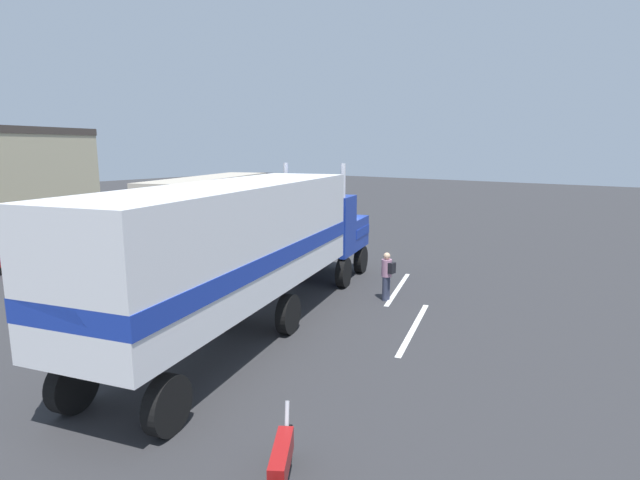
{
  "coord_description": "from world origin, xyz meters",
  "views": [
    {
      "loc": [
        -15.58,
        -11.72,
        5.05
      ],
      "look_at": [
        -0.73,
        -0.59,
        1.6
      ],
      "focal_mm": 28.04,
      "sensor_mm": 36.0,
      "label": 1
    }
  ],
  "objects": [
    {
      "name": "lane_stripe_near",
      "position": [
        0.13,
        -3.5,
        0.01
      ],
      "size": [
        4.23,
        1.51,
        0.01
      ],
      "primitive_type": "cube",
      "rotation": [
        0.0,
        0.0,
        0.31
      ],
      "color": "silver",
      "rests_on": "ground_plane"
    },
    {
      "name": "lane_stripe_mid",
      "position": [
        -3.19,
        -5.77,
        0.01
      ],
      "size": [
        4.27,
        1.38,
        0.01
      ],
      "primitive_type": "cube",
      "rotation": [
        0.0,
        0.0,
        0.28
      ],
      "color": "silver",
      "rests_on": "ground_plane"
    },
    {
      "name": "motorcycle",
      "position": [
        -10.67,
        -7.33,
        0.48
      ],
      "size": [
        1.82,
        1.24,
        1.12
      ],
      "color": "black",
      "rests_on": "ground_plane"
    },
    {
      "name": "person_bystander",
      "position": [
        -1.35,
        -3.84,
        0.89
      ],
      "size": [
        0.34,
        0.46,
        1.63
      ],
      "color": "#2D3347",
      "rests_on": "ground_plane"
    },
    {
      "name": "ground_plane",
      "position": [
        0.0,
        0.0,
        0.0
      ],
      "size": [
        120.0,
        120.0,
        0.0
      ],
      "primitive_type": "plane",
      "color": "#2D2D30"
    },
    {
      "name": "semi_truck",
      "position": [
        -5.83,
        -2.08,
        2.52
      ],
      "size": [
        14.27,
        6.45,
        4.5
      ],
      "color": "#193399",
      "rests_on": "ground_plane"
    },
    {
      "name": "parked_car",
      "position": [
        -6.65,
        11.36,
        0.81
      ],
      "size": [
        4.72,
        2.92,
        1.57
      ],
      "color": "maroon",
      "rests_on": "ground_plane"
    },
    {
      "name": "parked_bus",
      "position": [
        3.27,
        10.25,
        2.07
      ],
      "size": [
        11.17,
        6.39,
        3.4
      ],
      "color": "#BFB29E",
      "rests_on": "ground_plane"
    }
  ]
}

